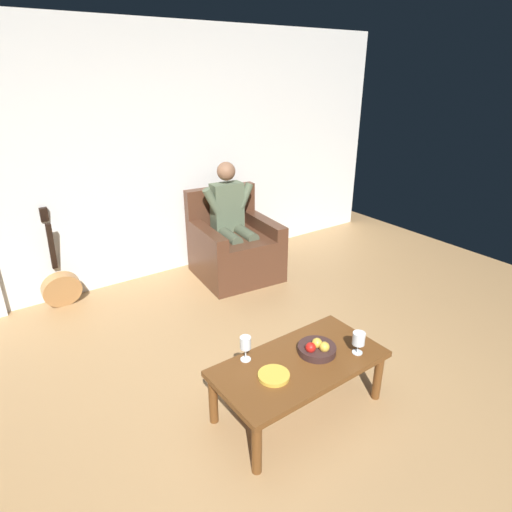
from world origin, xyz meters
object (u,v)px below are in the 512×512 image
Objects in this scene: armchair at (234,248)px; decorative_dish at (274,376)px; coffee_table at (299,368)px; fruit_bowl at (317,348)px; wine_glass_near at (245,344)px; person_seated at (232,218)px; guitar at (61,286)px; wine_glass_far at (359,340)px.

decorative_dish is (1.02, 2.09, 0.09)m from armchair.
coffee_table is 0.25m from decorative_dish.
decorative_dish is at bearing 4.91° from fruit_bowl.
wine_glass_near is 0.27m from decorative_dish.
wine_glass_near is at bearing 65.64° from person_seated.
person_seated is (-0.00, -0.02, 0.34)m from armchair.
coffee_table is 1.18× the size of guitar.
armchair reaches higher than fruit_bowl.
guitar reaches higher than armchair.
decorative_dish is (1.02, 2.11, -0.25)m from person_seated.
person_seated is 7.16× the size of wine_glass_near.
decorative_dish is at bearing 69.40° from armchair.
person_seated is 2.36m from decorative_dish.
guitar is (0.99, -2.41, -0.13)m from coffee_table.
wine_glass_near is at bearing -29.16° from wine_glass_far.
coffee_table is at bearing -172.72° from decorative_dish.
wine_glass_far reaches higher than coffee_table.
guitar is 3.80× the size of fruit_bowl.
person_seated is 7.95× the size of wine_glass_far.
wine_glass_near is at bearing 65.37° from armchair.
armchair is 2.25m from wine_glass_far.
fruit_bowl is at bearing 78.33° from armchair.
coffee_table is 0.43m from wine_glass_far.
guitar is at bearing -64.68° from fruit_bowl.
fruit_bowl is at bearing -34.56° from wine_glass_far.
wine_glass_near is at bearing -79.28° from decorative_dish.
wine_glass_far is at bearing 85.05° from person_seated.
person_seated is at bearing -115.79° from decorative_dish.
fruit_bowl is (-0.43, 0.21, -0.08)m from wine_glass_near.
armchair is at bearing 90.00° from person_seated.
fruit_bowl is (0.23, -0.16, -0.07)m from wine_glass_far.
decorative_dish reaches higher than coffee_table.
fruit_bowl is at bearing -175.09° from decorative_dish.
coffee_table is at bearing 1.15° from fruit_bowl.
wine_glass_far is at bearing 150.84° from wine_glass_near.
wine_glass_near reaches higher than fruit_bowl.
wine_glass_near is (-0.71, 2.20, 0.30)m from guitar.
guitar is (1.77, -0.34, -0.44)m from person_seated.
person_seated is 1.27× the size of guitar.
guitar is at bearing -72.16° from wine_glass_near.
armchair is 5.41× the size of wine_glass_near.
decorative_dish is (-0.75, 2.44, 0.19)m from guitar.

